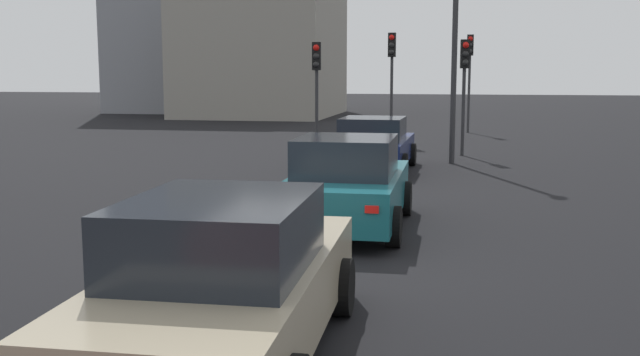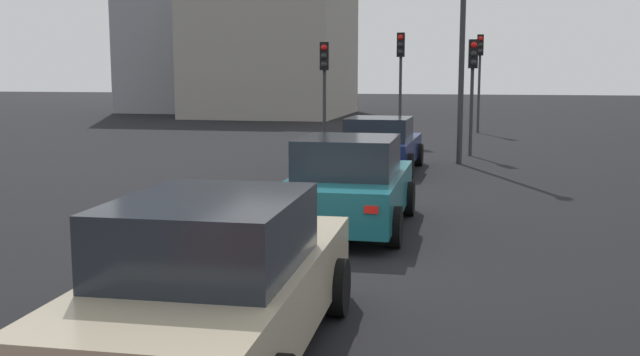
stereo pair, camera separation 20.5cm
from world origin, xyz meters
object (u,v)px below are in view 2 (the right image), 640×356
object	(u,v)px
car_teal_second	(349,185)
street_lamp_kerbside	(463,15)
car_beige_third	(218,282)
traffic_light_near_left	(324,74)
car_navy_lead	(380,145)
traffic_light_near_right	(473,72)
traffic_light_far_left	(480,63)
traffic_light_far_right	(400,64)

from	to	relation	value
car_teal_second	street_lamp_kerbside	xyz separation A→B (m)	(9.53, -1.63, 3.53)
car_beige_third	traffic_light_near_left	xyz separation A→B (m)	(17.36, 2.59, 1.86)
car_navy_lead	car_teal_second	world-z (taller)	car_teal_second
traffic_light_near_left	car_teal_second	bearing A→B (deg)	7.93
car_navy_lead	car_teal_second	distance (m)	7.48
traffic_light_near_left	traffic_light_near_right	distance (m)	4.73
street_lamp_kerbside	car_teal_second	bearing A→B (deg)	170.28
traffic_light_near_left	traffic_light_far_left	distance (m)	10.71
street_lamp_kerbside	car_navy_lead	bearing A→B (deg)	134.85
street_lamp_kerbside	traffic_light_far_right	bearing A→B (deg)	21.09
traffic_light_near_right	street_lamp_kerbside	size ratio (longest dim) A/B	0.51
car_navy_lead	traffic_light_far_right	world-z (taller)	traffic_light_far_right
car_navy_lead	car_teal_second	size ratio (longest dim) A/B	1.01
traffic_light_near_left	traffic_light_far_right	bearing A→B (deg)	149.43
car_teal_second	traffic_light_far_left	size ratio (longest dim) A/B	0.98
traffic_light_near_left	street_lamp_kerbside	bearing A→B (deg)	61.81
car_teal_second	car_beige_third	bearing A→B (deg)	177.64
traffic_light_near_left	traffic_light_far_right	size ratio (longest dim) A/B	0.88
car_beige_third	car_navy_lead	bearing A→B (deg)	-0.43
traffic_light_near_right	traffic_light_near_left	bearing A→B (deg)	-94.85
car_teal_second	traffic_light_near_left	bearing A→B (deg)	13.29
traffic_light_far_right	street_lamp_kerbside	xyz separation A→B (m)	(-6.21, -2.40, 1.32)
car_navy_lead	traffic_light_near_right	distance (m)	5.17
traffic_light_near_right	car_beige_third	bearing A→B (deg)	-15.15
car_teal_second	traffic_light_far_right	distance (m)	15.91
car_teal_second	car_beige_third	distance (m)	6.03
car_navy_lead	traffic_light_far_left	world-z (taller)	traffic_light_far_left
traffic_light_far_left	traffic_light_near_right	bearing A→B (deg)	-1.41
car_beige_third	traffic_light_far_right	xyz separation A→B (m)	(21.76, 0.57, 2.21)
car_navy_lead	traffic_light_near_left	distance (m)	4.92
car_beige_third	traffic_light_near_left	size ratio (longest dim) A/B	1.27
car_beige_third	street_lamp_kerbside	world-z (taller)	street_lamp_kerbside
traffic_light_near_right	traffic_light_far_right	bearing A→B (deg)	-154.98
car_navy_lead	car_beige_third	distance (m)	13.49
car_teal_second	traffic_light_near_left	distance (m)	11.82
traffic_light_near_right	car_teal_second	bearing A→B (deg)	-17.73
traffic_light_near_left	car_beige_third	bearing A→B (deg)	2.62
car_beige_third	traffic_light_near_left	bearing A→B (deg)	7.01
car_beige_third	traffic_light_near_right	world-z (taller)	traffic_light_near_right
car_navy_lead	street_lamp_kerbside	distance (m)	4.62
car_beige_third	street_lamp_kerbside	bearing A→B (deg)	-8.18
car_teal_second	traffic_light_near_left	xyz separation A→B (m)	(11.34, 2.79, 1.86)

